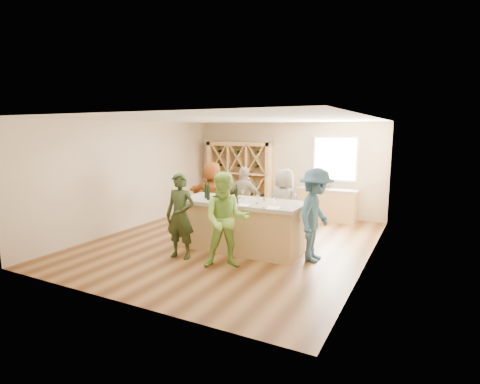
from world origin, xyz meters
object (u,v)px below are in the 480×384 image
at_px(wine_rack, 240,176).
at_px(wine_bottle_b, 208,193).
at_px(person_far_mid, 244,201).
at_px(wine_bottle_d, 217,194).
at_px(person_near_right, 226,220).
at_px(sink, 321,185).
at_px(tasting_counter_base, 241,227).
at_px(person_far_right, 284,204).
at_px(person_near_left, 180,216).
at_px(wine_bottle_f, 236,196).
at_px(person_far_left, 212,195).
at_px(wine_bottle_e, 227,194).
at_px(wine_bottle_c, 218,192).
at_px(person_server, 315,215).
at_px(wine_bottle_a, 206,191).

distance_m(wine_rack, wine_bottle_b, 4.15).
bearing_deg(person_far_mid, wine_bottle_d, 91.83).
height_order(wine_bottle_d, person_near_right, person_near_right).
xyz_separation_m(sink, tasting_counter_base, (-0.77, -3.60, -0.51)).
xyz_separation_m(wine_bottle_d, person_near_right, (0.67, -0.80, -0.32)).
xyz_separation_m(person_far_mid, person_far_right, (1.04, -0.00, 0.00)).
bearing_deg(tasting_counter_base, person_near_left, -128.96).
relative_size(wine_bottle_b, person_near_right, 0.17).
bearing_deg(person_far_right, person_near_left, 71.17).
bearing_deg(person_near_right, tasting_counter_base, 74.59).
distance_m(person_far_right, wine_bottle_f, 1.58).
height_order(person_far_right, person_far_left, person_far_left).
relative_size(tasting_counter_base, wine_bottle_e, 8.75).
xyz_separation_m(person_near_left, person_far_mid, (0.33, 2.19, -0.03)).
xyz_separation_m(person_far_left, wine_bottle_f, (1.50, -1.50, 0.34)).
bearing_deg(person_far_left, wine_rack, -75.93).
bearing_deg(person_near_left, wine_bottle_f, 34.29).
relative_size(sink, wine_bottle_c, 1.67).
distance_m(person_near_left, wine_bottle_f, 1.20).
distance_m(person_near_left, person_far_mid, 2.22).
relative_size(person_server, person_far_left, 1.03).
height_order(wine_bottle_a, wine_bottle_d, wine_bottle_a).
distance_m(wine_bottle_e, person_far_right, 1.58).
bearing_deg(wine_bottle_d, person_far_mid, 92.95).
relative_size(wine_rack, person_near_left, 1.27).
height_order(person_near_left, wine_bottle_f, person_near_left).
bearing_deg(wine_bottle_b, person_far_left, 118.75).
bearing_deg(person_far_mid, person_far_right, 178.66).
height_order(wine_bottle_e, person_server, person_server).
relative_size(wine_bottle_e, person_far_left, 0.17).
xyz_separation_m(wine_rack, tasting_counter_base, (1.93, -3.67, -0.60)).
xyz_separation_m(tasting_counter_base, person_near_right, (0.24, -1.07, 0.40)).
bearing_deg(wine_bottle_d, sink, 72.76).
bearing_deg(person_far_mid, wine_rack, -61.51).
distance_m(wine_rack, person_near_right, 5.21).
bearing_deg(tasting_counter_base, wine_rack, 117.78).
relative_size(person_far_left, wine_bottle_f, 5.94).
distance_m(person_server, wine_bottle_f, 1.63).
bearing_deg(wine_bottle_b, wine_bottle_e, 14.22).
bearing_deg(person_near_right, wine_bottle_f, 75.76).
bearing_deg(wine_bottle_c, tasting_counter_base, 16.01).
height_order(wine_bottle_d, wine_bottle_e, wine_bottle_e).
relative_size(sink, person_near_right, 0.30).
distance_m(sink, person_server, 3.66).
bearing_deg(wine_rack, person_near_left, -76.84).
xyz_separation_m(person_server, person_far_left, (-3.07, 1.16, -0.03)).
distance_m(wine_rack, person_far_right, 3.54).
height_order(tasting_counter_base, wine_bottle_c, wine_bottle_c).
distance_m(wine_rack, wine_bottle_c, 4.08).
xyz_separation_m(wine_bottle_a, wine_bottle_f, (0.85, -0.18, -0.01)).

